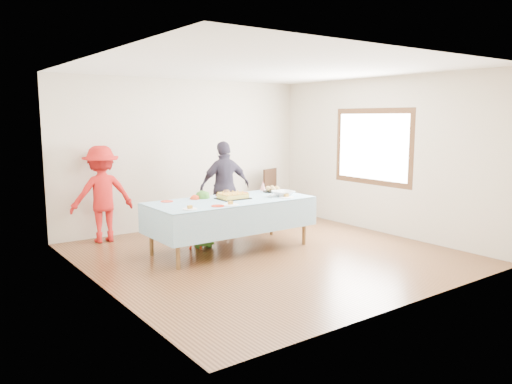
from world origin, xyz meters
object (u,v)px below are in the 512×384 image
birthday_cake (233,196)px  adult_left (102,194)px  party_table (231,203)px  dining_chair (275,191)px

birthday_cake → adult_left: 2.19m
party_table → adult_left: size_ratio=1.60×
dining_chair → adult_left: adult_left is taller
birthday_cake → dining_chair: (2.00, 1.50, -0.27)m
party_table → birthday_cake: bearing=31.6°
birthday_cake → party_table: bearing=-148.4°
party_table → adult_left: bearing=130.0°
party_table → adult_left: adult_left is taller
birthday_cake → dining_chair: bearing=37.0°
adult_left → birthday_cake: bearing=136.8°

